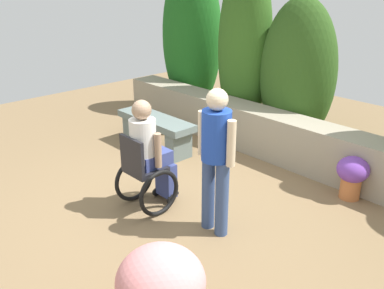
{
  "coord_description": "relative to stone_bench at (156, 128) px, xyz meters",
  "views": [
    {
      "loc": [
        3.26,
        -2.88,
        2.62
      ],
      "look_at": [
        0.1,
        0.07,
        0.85
      ],
      "focal_mm": 39.79,
      "sensor_mm": 36.0,
      "label": 1
    }
  ],
  "objects": [
    {
      "name": "ground_plane",
      "position": [
        1.7,
        -0.97,
        -0.34
      ],
      "size": [
        11.68,
        11.68,
        0.0
      ],
      "primitive_type": "plane",
      "color": "olive"
    },
    {
      "name": "stone_retaining_wall",
      "position": [
        1.7,
        1.1,
        -0.0
      ],
      "size": [
        6.94,
        0.5,
        0.68
      ],
      "primitive_type": "cube",
      "color": "gray",
      "rests_on": "ground"
    },
    {
      "name": "hedge_backdrop",
      "position": [
        1.7,
        1.7,
        0.95
      ],
      "size": [
        7.3,
        1.22,
        2.9
      ],
      "color": "#1B5B1B",
      "rests_on": "ground"
    },
    {
      "name": "stone_bench",
      "position": [
        0.0,
        0.0,
        0.0
      ],
      "size": [
        1.44,
        0.44,
        0.52
      ],
      "rotation": [
        0.0,
        0.0,
        0.12
      ],
      "color": "slate",
      "rests_on": "ground"
    },
    {
      "name": "person_in_wheelchair",
      "position": [
        1.35,
        -1.18,
        0.28
      ],
      "size": [
        0.53,
        0.66,
        1.33
      ],
      "rotation": [
        0.0,
        0.0,
        0.15
      ],
      "color": "black",
      "rests_on": "ground"
    },
    {
      "name": "person_standing_companion",
      "position": [
        2.24,
        -0.98,
        0.57
      ],
      "size": [
        0.49,
        0.3,
        1.58
      ],
      "rotation": [
        0.0,
        0.0,
        -0.26
      ],
      "color": "#354B78",
      "rests_on": "ground"
    },
    {
      "name": "flower_pot_purple_near",
      "position": [
        2.89,
        0.76,
        -0.02
      ],
      "size": [
        0.39,
        0.39,
        0.55
      ],
      "color": "#BC6A38",
      "rests_on": "ground"
    },
    {
      "name": "flower_pot_terracotta_by_wall",
      "position": [
        2.91,
        -2.26,
        0.04
      ],
      "size": [
        0.69,
        0.69,
        0.71
      ],
      "color": "#5E4752",
      "rests_on": "ground"
    }
  ]
}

